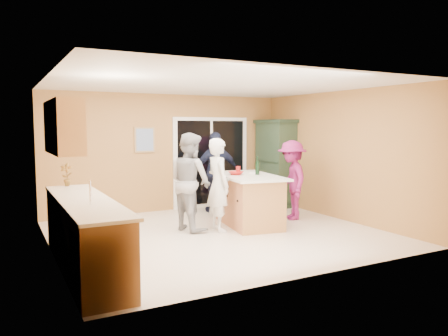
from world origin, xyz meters
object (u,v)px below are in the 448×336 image
kitchen_island (248,201)px  woman_grey (190,182)px  woman_magenta (292,180)px  green_hutch (276,164)px  woman_navy (216,172)px  woman_white (218,185)px

kitchen_island → woman_grey: 1.23m
woman_grey → woman_magenta: size_ratio=1.10×
green_hutch → woman_magenta: bearing=-112.5°
woman_grey → woman_navy: woman_grey is taller
woman_white → woman_magenta: woman_white is taller
woman_white → woman_navy: bearing=-22.2°
woman_grey → woman_white: bearing=-137.6°
kitchen_island → green_hutch: bearing=51.3°
kitchen_island → woman_white: size_ratio=1.17×
woman_white → kitchen_island: bearing=-73.4°
woman_grey → woman_magenta: 2.20m
woman_white → woman_magenta: 1.78m
green_hutch → kitchen_island: bearing=-137.9°
kitchen_island → green_hutch: 2.31m
woman_white → woman_grey: size_ratio=0.95×
woman_navy → woman_magenta: 1.71m
kitchen_island → green_hutch: green_hutch is taller
kitchen_island → woman_grey: bearing=-177.1°
woman_white → woman_navy: woman_navy is taller
kitchen_island → woman_magenta: woman_magenta is taller
woman_white → green_hutch: bearing=-51.6°
kitchen_island → woman_magenta: 1.11m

